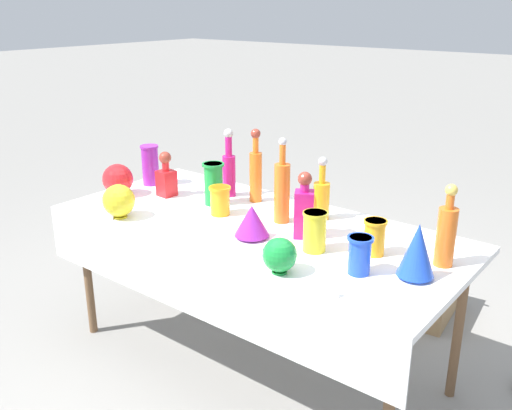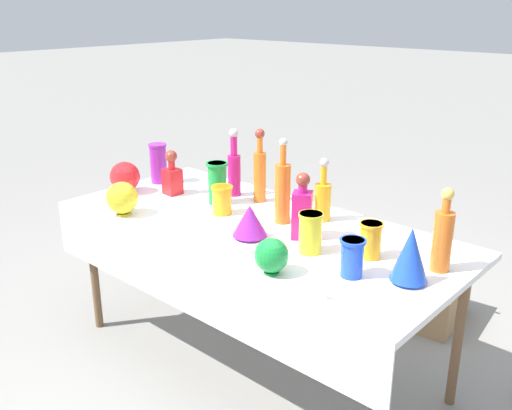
% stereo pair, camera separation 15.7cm
% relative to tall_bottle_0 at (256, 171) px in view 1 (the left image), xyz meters
% --- Properties ---
extents(ground_plane, '(40.00, 40.00, 0.00)m').
position_rel_tall_bottle_0_xyz_m(ground_plane, '(0.22, -0.27, -0.92)').
color(ground_plane, gray).
extents(display_table, '(1.99, 0.92, 0.76)m').
position_rel_tall_bottle_0_xyz_m(display_table, '(0.22, -0.30, -0.22)').
color(display_table, white).
rests_on(display_table, ground).
extents(tall_bottle_0, '(0.07, 0.07, 0.39)m').
position_rel_tall_bottle_0_xyz_m(tall_bottle_0, '(0.00, 0.00, 0.00)').
color(tall_bottle_0, orange).
rests_on(tall_bottle_0, display_table).
extents(tall_bottle_1, '(0.08, 0.08, 0.34)m').
position_rel_tall_bottle_0_xyz_m(tall_bottle_1, '(1.08, -0.15, -0.02)').
color(tall_bottle_1, orange).
rests_on(tall_bottle_1, display_table).
extents(tall_bottle_2, '(0.07, 0.07, 0.37)m').
position_rel_tall_bottle_0_xyz_m(tall_bottle_2, '(-0.17, -0.02, -0.01)').
color(tall_bottle_2, '#C61972').
rests_on(tall_bottle_2, display_table).
extents(tall_bottle_3, '(0.08, 0.08, 0.41)m').
position_rel_tall_bottle_0_xyz_m(tall_bottle_3, '(0.29, -0.16, -0.00)').
color(tall_bottle_3, orange).
rests_on(tall_bottle_3, display_table).
extents(tall_bottle_4, '(0.08, 0.08, 0.31)m').
position_rel_tall_bottle_0_xyz_m(tall_bottle_4, '(0.41, -0.01, -0.05)').
color(tall_bottle_4, orange).
rests_on(tall_bottle_4, display_table).
extents(square_decanter_0, '(0.09, 0.09, 0.25)m').
position_rel_tall_bottle_0_xyz_m(square_decanter_0, '(-0.44, -0.23, -0.06)').
color(square_decanter_0, red).
rests_on(square_decanter_0, display_table).
extents(square_decanter_1, '(0.12, 0.12, 0.31)m').
position_rel_tall_bottle_0_xyz_m(square_decanter_1, '(0.47, -0.25, -0.03)').
color(square_decanter_1, '#C61972').
rests_on(square_decanter_1, display_table).
extents(slender_vase_0, '(0.11, 0.11, 0.14)m').
position_rel_tall_bottle_0_xyz_m(slender_vase_0, '(-0.01, -0.27, -0.09)').
color(slender_vase_0, orange).
rests_on(slender_vase_0, display_table).
extents(slender_vase_1, '(0.11, 0.11, 0.18)m').
position_rel_tall_bottle_0_xyz_m(slender_vase_1, '(0.60, -0.35, -0.07)').
color(slender_vase_1, yellow).
rests_on(slender_vase_1, display_table).
extents(slender_vase_2, '(0.12, 0.12, 0.22)m').
position_rel_tall_bottle_0_xyz_m(slender_vase_2, '(-0.14, -0.17, -0.05)').
color(slender_vase_2, '#198C38').
rests_on(slender_vase_2, display_table).
extents(slender_vase_3, '(0.10, 0.10, 0.15)m').
position_rel_tall_bottle_0_xyz_m(slender_vase_3, '(0.81, -0.23, -0.08)').
color(slender_vase_3, orange).
rests_on(slender_vase_3, display_table).
extents(slender_vase_4, '(0.10, 0.10, 0.15)m').
position_rel_tall_bottle_0_xyz_m(slender_vase_4, '(0.85, -0.43, -0.08)').
color(slender_vase_4, blue).
rests_on(slender_vase_4, display_table).
extents(slender_vase_5, '(0.10, 0.10, 0.23)m').
position_rel_tall_bottle_0_xyz_m(slender_vase_5, '(-0.66, -0.14, -0.04)').
color(slender_vase_5, purple).
rests_on(slender_vase_5, display_table).
extents(fluted_vase_0, '(0.16, 0.16, 0.15)m').
position_rel_tall_bottle_0_xyz_m(fluted_vase_0, '(0.30, -0.40, -0.08)').
color(fluted_vase_0, purple).
rests_on(fluted_vase_0, display_table).
extents(fluted_vase_1, '(0.14, 0.14, 0.22)m').
position_rel_tall_bottle_0_xyz_m(fluted_vase_1, '(1.04, -0.33, -0.05)').
color(fluted_vase_1, blue).
rests_on(fluted_vase_1, display_table).
extents(round_bowl_0, '(0.14, 0.14, 0.15)m').
position_rel_tall_bottle_0_xyz_m(round_bowl_0, '(0.61, -0.61, -0.09)').
color(round_bowl_0, '#198C38').
rests_on(round_bowl_0, display_table).
extents(round_bowl_1, '(0.17, 0.17, 0.17)m').
position_rel_tall_bottle_0_xyz_m(round_bowl_1, '(-0.65, -0.39, -0.07)').
color(round_bowl_1, red).
rests_on(round_bowl_1, display_table).
extents(round_bowl_2, '(0.16, 0.16, 0.17)m').
position_rel_tall_bottle_0_xyz_m(round_bowl_2, '(-0.37, -0.61, -0.08)').
color(round_bowl_2, yellow).
rests_on(round_bowl_2, display_table).
extents(price_tag_left, '(0.06, 0.02, 0.04)m').
position_rel_tall_bottle_0_xyz_m(price_tag_left, '(-0.40, -0.65, -0.15)').
color(price_tag_left, white).
rests_on(price_tag_left, display_table).
extents(price_tag_center, '(0.05, 0.02, 0.04)m').
position_rel_tall_bottle_0_xyz_m(price_tag_center, '(0.87, -0.65, -0.15)').
color(price_tag_center, white).
rests_on(price_tag_center, display_table).
extents(cardboard_box_behind_left, '(0.38, 0.34, 0.46)m').
position_rel_tall_bottle_0_xyz_m(cardboard_box_behind_left, '(-0.25, 0.69, -0.73)').
color(cardboard_box_behind_left, tan).
rests_on(cardboard_box_behind_left, ground).
extents(cardboard_box_behind_right, '(0.60, 0.49, 0.33)m').
position_rel_tall_bottle_0_xyz_m(cardboard_box_behind_right, '(0.59, 0.71, -0.80)').
color(cardboard_box_behind_right, tan).
rests_on(cardboard_box_behind_right, ground).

